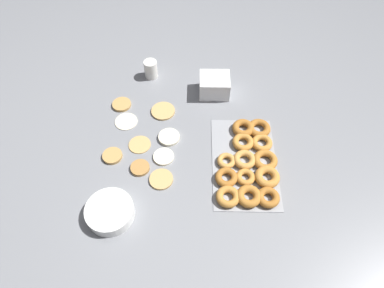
{
  "coord_description": "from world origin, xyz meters",
  "views": [
    {
      "loc": [
        -0.97,
        -0.12,
        1.28
      ],
      "look_at": [
        -0.07,
        -0.11,
        0.04
      ],
      "focal_mm": 32.0,
      "sensor_mm": 36.0,
      "label": 1
    }
  ],
  "objects": [
    {
      "name": "ground_plane",
      "position": [
        0.0,
        0.0,
        0.0
      ],
      "size": [
        3.0,
        3.0,
        0.0
      ],
      "primitive_type": "plane",
      "color": "gray"
    },
    {
      "name": "pancake_0",
      "position": [
        -0.23,
        0.02,
        0.01
      ],
      "size": [
        0.1,
        0.1,
        0.01
      ],
      "primitive_type": "cylinder",
      "color": "tan",
      "rests_on": "ground_plane"
    },
    {
      "name": "pancake_1",
      "position": [
        -0.05,
        0.13,
        0.0
      ],
      "size": [
        0.1,
        0.1,
        0.01
      ],
      "primitive_type": "cylinder",
      "color": "tan",
      "rests_on": "ground_plane"
    },
    {
      "name": "pancake_2",
      "position": [
        0.2,
        0.25,
        0.01
      ],
      "size": [
        0.09,
        0.09,
        0.01
      ],
      "primitive_type": "cylinder",
      "color": "tan",
      "rests_on": "ground_plane"
    },
    {
      "name": "pancake_3",
      "position": [
        0.16,
        0.04,
        0.01
      ],
      "size": [
        0.12,
        0.12,
        0.01
      ],
      "primitive_type": "cylinder",
      "color": "tan",
      "rests_on": "ground_plane"
    },
    {
      "name": "pancake_4",
      "position": [
        -0.01,
        0.0,
        0.01
      ],
      "size": [
        0.1,
        0.1,
        0.02
      ],
      "primitive_type": "cylinder",
      "color": "silver",
      "rests_on": "ground_plane"
    },
    {
      "name": "pancake_5",
      "position": [
        0.09,
        0.21,
        0.0
      ],
      "size": [
        0.11,
        0.11,
        0.01
      ],
      "primitive_type": "cylinder",
      "color": "beige",
      "rests_on": "ground_plane"
    },
    {
      "name": "pancake_6",
      "position": [
        -0.11,
        0.25,
        0.01
      ],
      "size": [
        0.09,
        0.09,
        0.02
      ],
      "primitive_type": "cylinder",
      "color": "tan",
      "rests_on": "ground_plane"
    },
    {
      "name": "pancake_7",
      "position": [
        -0.18,
        0.12,
        0.01
      ],
      "size": [
        0.08,
        0.08,
        0.01
      ],
      "primitive_type": "cylinder",
      "color": "#B27F42",
      "rests_on": "ground_plane"
    },
    {
      "name": "pancake_8",
      "position": [
        -0.11,
        0.02,
        0.01
      ],
      "size": [
        0.09,
        0.09,
        0.01
      ],
      "primitive_type": "cylinder",
      "color": "silver",
      "rests_on": "ground_plane"
    },
    {
      "name": "donut_tray",
      "position": [
        -0.15,
        -0.36,
        0.02
      ],
      "size": [
        0.48,
        0.29,
        0.04
      ],
      "color": "#93969B",
      "rests_on": "ground_plane"
    },
    {
      "name": "batter_bowl",
      "position": [
        -0.39,
        0.21,
        0.03
      ],
      "size": [
        0.19,
        0.19,
        0.05
      ],
      "color": "white",
      "rests_on": "ground_plane"
    },
    {
      "name": "container_stack",
      "position": [
        0.3,
        -0.22,
        0.05
      ],
      "size": [
        0.13,
        0.15,
        0.1
      ],
      "color": "white",
      "rests_on": "ground_plane"
    },
    {
      "name": "paper_cup",
      "position": [
        0.41,
        0.12,
        0.05
      ],
      "size": [
        0.07,
        0.07,
        0.1
      ],
      "color": "white",
      "rests_on": "ground_plane"
    }
  ]
}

